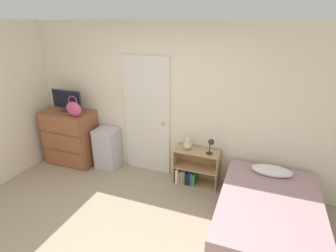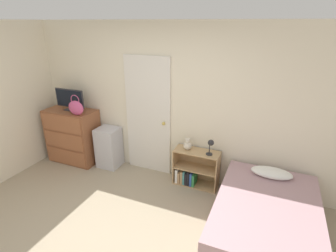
# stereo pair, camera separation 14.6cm
# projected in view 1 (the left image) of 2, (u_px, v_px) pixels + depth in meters

# --- Properties ---
(wall_back) EXTENTS (10.00, 0.06, 2.55)m
(wall_back) POSITION_uv_depth(u_px,v_px,m) (165.00, 103.00, 4.29)
(wall_back) COLOR beige
(wall_back) RESTS_ON ground_plane
(door_closed) EXTENTS (0.82, 0.09, 2.03)m
(door_closed) POSITION_uv_depth(u_px,v_px,m) (147.00, 117.00, 4.44)
(door_closed) COLOR silver
(door_closed) RESTS_ON ground_plane
(dresser) EXTENTS (0.94, 0.51, 1.01)m
(dresser) POSITION_uv_depth(u_px,v_px,m) (71.00, 137.00, 4.89)
(dresser) COLOR brown
(dresser) RESTS_ON ground_plane
(tv) EXTENTS (0.60, 0.16, 0.39)m
(tv) POSITION_uv_depth(u_px,v_px,m) (67.00, 100.00, 4.65)
(tv) COLOR #2D2D33
(tv) RESTS_ON dresser
(handbag) EXTENTS (0.30, 0.13, 0.36)m
(handbag) POSITION_uv_depth(u_px,v_px,m) (74.00, 109.00, 4.43)
(handbag) COLOR #C64C7F
(handbag) RESTS_ON dresser
(storage_bin) EXTENTS (0.39, 0.37, 0.74)m
(storage_bin) POSITION_uv_depth(u_px,v_px,m) (107.00, 148.00, 4.76)
(storage_bin) COLOR silver
(storage_bin) RESTS_ON ground_plane
(bookshelf) EXTENTS (0.73, 0.30, 0.61)m
(bookshelf) POSITION_uv_depth(u_px,v_px,m) (192.00, 170.00, 4.32)
(bookshelf) COLOR tan
(bookshelf) RESTS_ON ground_plane
(teddy_bear) EXTENTS (0.13, 0.13, 0.21)m
(teddy_bear) POSITION_uv_depth(u_px,v_px,m) (188.00, 144.00, 4.18)
(teddy_bear) COLOR beige
(teddy_bear) RESTS_ON bookshelf
(desk_lamp) EXTENTS (0.12, 0.11, 0.26)m
(desk_lamp) POSITION_uv_depth(u_px,v_px,m) (211.00, 144.00, 3.98)
(desk_lamp) COLOR #262628
(desk_lamp) RESTS_ON bookshelf
(bed) EXTENTS (1.24, 1.83, 0.61)m
(bed) POSITION_uv_depth(u_px,v_px,m) (268.00, 217.00, 3.27)
(bed) COLOR brown
(bed) RESTS_ON ground_plane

